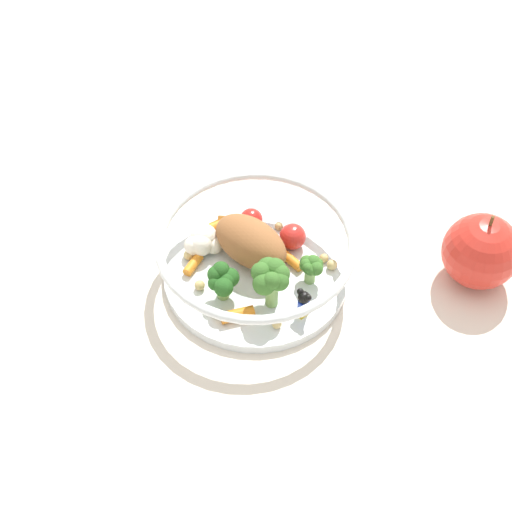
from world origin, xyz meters
TOP-DOWN VIEW (x-y plane):
  - ground_plane at (0.00, 0.00)m, footprint 2.40×2.40m
  - food_container at (0.01, 0.01)m, footprint 0.21×0.21m
  - loose_apple at (0.02, 0.25)m, footprint 0.08×0.08m

SIDE VIEW (x-z plane):
  - ground_plane at x=0.00m, z-range 0.00..0.00m
  - food_container at x=0.01m, z-range 0.00..0.07m
  - loose_apple at x=0.02m, z-range -0.01..0.09m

